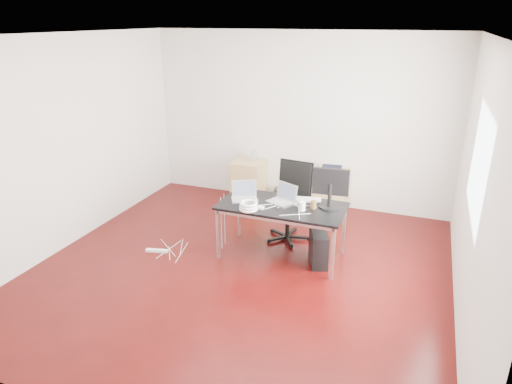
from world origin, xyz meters
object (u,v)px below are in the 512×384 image
(filing_cabinet_left, at_px, (249,181))
(desk, at_px, (282,209))
(office_chair, at_px, (291,198))
(filing_cabinet_right, at_px, (331,191))
(pc_tower, at_px, (318,248))

(filing_cabinet_left, bearing_deg, desk, -56.23)
(office_chair, xyz_separation_m, filing_cabinet_left, (-1.08, 1.12, -0.26))
(filing_cabinet_right, bearing_deg, pc_tower, -82.98)
(office_chair, bearing_deg, desk, -77.51)
(filing_cabinet_left, xyz_separation_m, filing_cabinet_right, (1.43, 0.00, 0.00))
(office_chair, distance_m, filing_cabinet_right, 1.20)
(desk, relative_size, filing_cabinet_right, 2.29)
(filing_cabinet_right, relative_size, pc_tower, 1.56)
(pc_tower, bearing_deg, office_chair, 112.29)
(filing_cabinet_right, bearing_deg, filing_cabinet_left, 180.00)
(pc_tower, bearing_deg, desk, 157.42)
(filing_cabinet_left, distance_m, filing_cabinet_right, 1.43)
(desk, distance_m, pc_tower, 0.68)
(office_chair, height_order, filing_cabinet_right, office_chair)
(desk, xyz_separation_m, office_chair, (-0.06, 0.58, -0.07))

